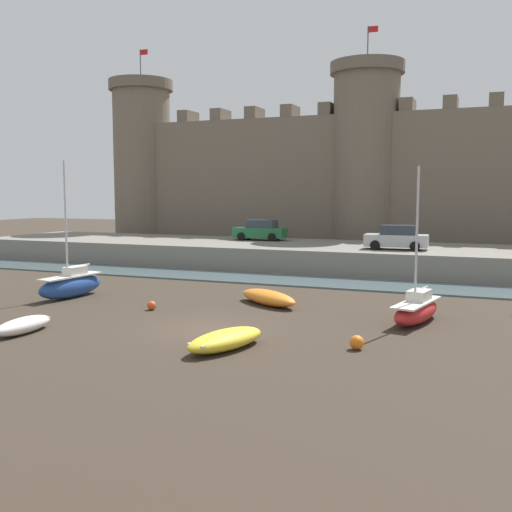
# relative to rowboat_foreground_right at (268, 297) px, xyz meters

# --- Properties ---
(ground_plane) EXTENTS (160.00, 160.00, 0.00)m
(ground_plane) POSITION_rel_rowboat_foreground_right_xyz_m (-0.52, -5.71, -0.37)
(ground_plane) COLOR #382D23
(water_channel) EXTENTS (80.00, 4.50, 0.10)m
(water_channel) POSITION_rel_rowboat_foreground_right_xyz_m (-0.52, 7.88, -0.32)
(water_channel) COLOR slate
(water_channel) RESTS_ON ground
(quay_road) EXTENTS (57.15, 10.00, 1.66)m
(quay_road) POSITION_rel_rowboat_foreground_right_xyz_m (-0.52, 15.13, 0.46)
(quay_road) COLOR slate
(quay_road) RESTS_ON ground
(castle) EXTENTS (51.46, 6.31, 19.48)m
(castle) POSITION_rel_rowboat_foreground_right_xyz_m (-0.52, 25.39, 6.91)
(castle) COLOR #706354
(castle) RESTS_ON ground
(rowboat_foreground_right) EXTENTS (4.02, 3.29, 0.71)m
(rowboat_foreground_right) POSITION_rel_rowboat_foreground_right_xyz_m (0.00, 0.00, 0.00)
(rowboat_foreground_right) COLOR orange
(rowboat_foreground_right) RESTS_ON ground
(rowboat_foreground_left) EXTENTS (0.93, 2.85, 0.62)m
(rowboat_foreground_left) POSITION_rel_rowboat_foreground_right_xyz_m (-6.76, -9.07, -0.04)
(rowboat_foreground_left) COLOR silver
(rowboat_foreground_left) RESTS_ON ground
(rowboat_near_channel_left) EXTENTS (2.34, 3.78, 0.68)m
(rowboat_near_channel_left) POSITION_rel_rowboat_foreground_right_xyz_m (1.53, -8.32, -0.01)
(rowboat_near_channel_left) COLOR yellow
(rowboat_near_channel_left) RESTS_ON ground
(sailboat_near_channel_right) EXTENTS (1.49, 4.32, 7.04)m
(sailboat_near_channel_right) POSITION_rel_rowboat_foreground_right_xyz_m (-10.21, -1.93, 0.32)
(sailboat_near_channel_right) COLOR #234793
(sailboat_near_channel_right) RESTS_ON ground
(sailboat_midflat_centre) EXTENTS (1.99, 4.39, 6.52)m
(sailboat_midflat_centre) POSITION_rel_rowboat_foreground_right_xyz_m (7.19, -1.45, 0.19)
(sailboat_midflat_centre) COLOR red
(sailboat_midflat_centre) RESTS_ON ground
(mooring_buoy_off_centre) EXTENTS (0.42, 0.42, 0.42)m
(mooring_buoy_off_centre) POSITION_rel_rowboat_foreground_right_xyz_m (-4.59, -3.22, -0.16)
(mooring_buoy_off_centre) COLOR #E04C1E
(mooring_buoy_off_centre) RESTS_ON ground
(mooring_buoy_near_shore) EXTENTS (0.51, 0.51, 0.51)m
(mooring_buoy_near_shore) POSITION_rel_rowboat_foreground_right_xyz_m (5.80, -6.66, -0.12)
(mooring_buoy_near_shore) COLOR orange
(mooring_buoy_near_shore) RESTS_ON ground
(car_quay_west) EXTENTS (4.17, 2.02, 1.62)m
(car_quay_west) POSITION_rel_rowboat_foreground_right_xyz_m (-7.15, 17.26, 2.07)
(car_quay_west) COLOR #1E6638
(car_quay_west) RESTS_ON quay_road
(car_quay_centre_west) EXTENTS (4.17, 2.02, 1.62)m
(car_quay_centre_west) POSITION_rel_rowboat_foreground_right_xyz_m (4.11, 13.37, 2.07)
(car_quay_centre_west) COLOR #B2B5B7
(car_quay_centre_west) RESTS_ON quay_road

